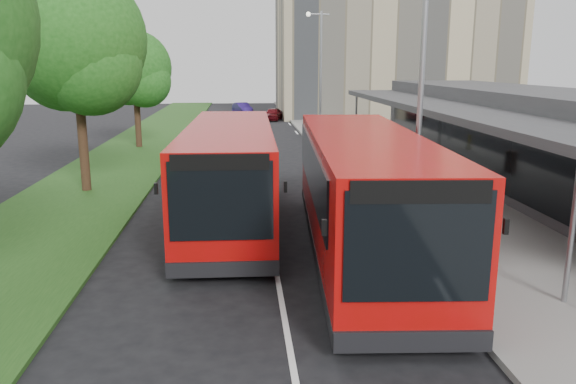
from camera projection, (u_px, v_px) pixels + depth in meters
name	position (u px, v px, depth m)	size (l,w,h in m)	color
ground	(275.00, 266.00, 14.26)	(120.00, 120.00, 0.00)	black
pavement	(353.00, 147.00, 34.16)	(5.00, 80.00, 0.15)	gray
grass_verge	(136.00, 150.00, 33.11)	(5.00, 80.00, 0.10)	#1B4215
lane_centre_line	(258.00, 164.00, 28.83)	(0.12, 70.00, 0.01)	silver
kerb_dashes	(312.00, 151.00, 32.98)	(0.12, 56.00, 0.01)	silver
office_block	(393.00, 21.00, 54.17)	(22.00, 12.00, 18.00)	tan
station_building	(533.00, 140.00, 22.45)	(7.70, 26.00, 4.00)	#333335
tree_mid	(75.00, 48.00, 21.23)	(5.38, 5.38, 8.65)	#352015
tree_far	(135.00, 73.00, 33.13)	(4.36, 4.36, 6.95)	#352015
lamp_post_near	(419.00, 75.00, 15.48)	(1.44, 0.28, 8.00)	gray
lamp_post_far	(319.00, 69.00, 34.90)	(1.44, 0.28, 8.00)	gray
bus_main	(364.00, 194.00, 14.80)	(3.62, 11.64, 3.25)	#A80809
bus_second	(230.00, 173.00, 17.95)	(3.03, 11.08, 3.12)	#A80809
litter_bin	(380.00, 163.00, 25.19)	(0.55, 0.55, 0.99)	#392017
bollard	(336.00, 144.00, 31.83)	(0.14, 0.14, 0.86)	#D5C50B
car_near	(273.00, 114.00, 50.66)	(1.32, 3.29, 1.12)	#580C12
car_far	(242.00, 108.00, 57.20)	(1.20, 3.43, 1.13)	navy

